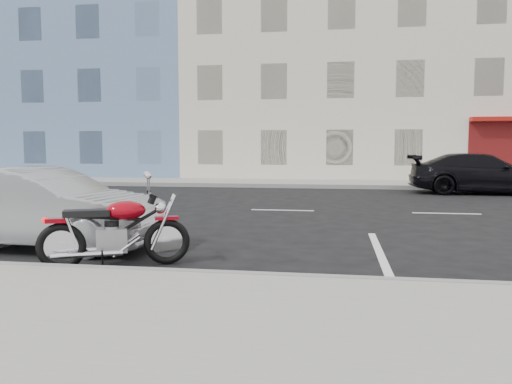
% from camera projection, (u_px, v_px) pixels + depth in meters
% --- Properties ---
extents(ground, '(120.00, 120.00, 0.00)m').
position_uv_depth(ground, '(362.00, 212.00, 12.42)').
color(ground, black).
rests_on(ground, ground).
extents(sidewalk_far, '(80.00, 3.40, 0.15)m').
position_uv_depth(sidewalk_far, '(235.00, 182.00, 21.75)').
color(sidewalk_far, gray).
rests_on(sidewalk_far, ground).
extents(curb_far, '(80.00, 0.12, 0.16)m').
position_uv_depth(curb_far, '(227.00, 185.00, 20.08)').
color(curb_far, gray).
rests_on(curb_far, ground).
extents(bldg_blue, '(12.00, 12.00, 13.00)m').
position_uv_depth(bldg_blue, '(113.00, 66.00, 30.06)').
color(bldg_blue, '#5F7CA3').
rests_on(bldg_blue, ground).
extents(bldg_cream, '(12.00, 12.00, 11.50)m').
position_uv_depth(bldg_cream, '(313.00, 74.00, 28.25)').
color(bldg_cream, beige).
rests_on(bldg_cream, ground).
extents(motorcycle, '(1.86, 0.97, 1.00)m').
position_uv_depth(motorcycle, '(169.00, 231.00, 6.82)').
color(motorcycle, black).
rests_on(motorcycle, ground).
extents(sedan_silver, '(3.96, 1.49, 1.29)m').
position_uv_depth(sedan_silver, '(41.00, 208.00, 7.91)').
color(sedan_silver, '#989B9F').
rests_on(sedan_silver, ground).
extents(car_far, '(4.86, 2.07, 1.40)m').
position_uv_depth(car_far, '(481.00, 174.00, 17.22)').
color(car_far, black).
rests_on(car_far, ground).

